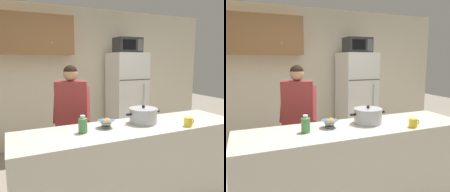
# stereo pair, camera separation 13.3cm
# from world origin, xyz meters

# --- Properties ---
(back_wall_unit) EXTENTS (6.00, 0.48, 2.60)m
(back_wall_unit) POSITION_xyz_m (-0.25, 2.25, 1.45)
(back_wall_unit) COLOR beige
(back_wall_unit) RESTS_ON ground
(kitchen_island) EXTENTS (2.51, 0.68, 0.92)m
(kitchen_island) POSITION_xyz_m (0.00, 0.00, 0.46)
(kitchen_island) COLOR silver
(kitchen_island) RESTS_ON ground
(refrigerator) EXTENTS (0.64, 0.68, 1.76)m
(refrigerator) POSITION_xyz_m (0.92, 1.85, 0.88)
(refrigerator) COLOR white
(refrigerator) RESTS_ON ground
(microwave) EXTENTS (0.48, 0.37, 0.28)m
(microwave) POSITION_xyz_m (0.92, 1.83, 1.90)
(microwave) COLOR #2D2D30
(microwave) RESTS_ON refrigerator
(person_near_pot) EXTENTS (0.56, 0.51, 1.56)m
(person_near_pot) POSITION_xyz_m (-0.47, 0.78, 0.97)
(person_near_pot) COLOR #33384C
(person_near_pot) RESTS_ON ground
(cooking_pot) EXTENTS (0.43, 0.32, 0.21)m
(cooking_pot) POSITION_xyz_m (0.17, 0.07, 1.01)
(cooking_pot) COLOR #ADAFB5
(cooking_pot) RESTS_ON kitchen_island
(coffee_mug) EXTENTS (0.13, 0.09, 0.10)m
(coffee_mug) POSITION_xyz_m (0.54, -0.24, 0.97)
(coffee_mug) COLOR yellow
(coffee_mug) RESTS_ON kitchen_island
(bread_bowl) EXTENTS (0.18, 0.18, 0.10)m
(bread_bowl) POSITION_xyz_m (-0.29, 0.07, 0.97)
(bread_bowl) COLOR #4C7299
(bread_bowl) RESTS_ON kitchen_island
(bottle_near_edge) EXTENTS (0.09, 0.09, 0.18)m
(bottle_near_edge) POSITION_xyz_m (-0.56, 0.01, 1.01)
(bottle_near_edge) COLOR #4C8C4C
(bottle_near_edge) RESTS_ON kitchen_island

